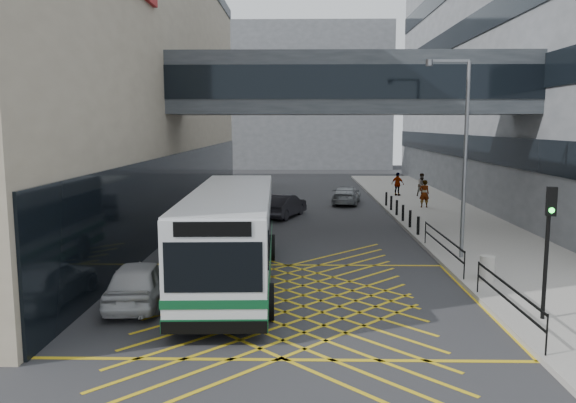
# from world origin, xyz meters

# --- Properties ---
(ground) EXTENTS (120.00, 120.00, 0.00)m
(ground) POSITION_xyz_m (0.00, 0.00, 0.00)
(ground) COLOR #333335
(building_far) EXTENTS (28.00, 16.00, 18.00)m
(building_far) POSITION_xyz_m (-2.00, 60.00, 9.00)
(building_far) COLOR slate
(building_far) RESTS_ON ground
(skybridge) EXTENTS (20.00, 4.10, 3.00)m
(skybridge) POSITION_xyz_m (3.00, 12.00, 7.50)
(skybridge) COLOR #393E43
(skybridge) RESTS_ON ground
(pavement) EXTENTS (6.00, 54.00, 0.16)m
(pavement) POSITION_xyz_m (9.00, 15.00, 0.08)
(pavement) COLOR #A29D94
(pavement) RESTS_ON ground
(box_junction) EXTENTS (12.00, 9.00, 0.01)m
(box_junction) POSITION_xyz_m (0.00, 0.00, 0.00)
(box_junction) COLOR gold
(box_junction) RESTS_ON ground
(bus) EXTENTS (3.24, 11.72, 3.26)m
(bus) POSITION_xyz_m (-1.91, 2.09, 1.75)
(bus) COLOR silver
(bus) RESTS_ON ground
(car_white) EXTENTS (2.16, 4.53, 1.40)m
(car_white) POSITION_xyz_m (-4.50, -0.38, 0.70)
(car_white) COLOR silver
(car_white) RESTS_ON ground
(car_dark) EXTENTS (3.18, 4.78, 1.39)m
(car_dark) POSITION_xyz_m (-0.49, 16.10, 0.70)
(car_dark) COLOR black
(car_dark) RESTS_ON ground
(car_silver) EXTENTS (2.53, 4.53, 1.33)m
(car_silver) POSITION_xyz_m (3.76, 21.91, 0.67)
(car_silver) COLOR gray
(car_silver) RESTS_ON ground
(traffic_light) EXTENTS (0.29, 0.44, 3.69)m
(traffic_light) POSITION_xyz_m (7.14, -2.07, 2.56)
(traffic_light) COLOR black
(traffic_light) RESTS_ON pavement
(street_lamp) EXTENTS (1.78, 0.28, 7.83)m
(street_lamp) POSITION_xyz_m (6.83, 5.31, 4.62)
(street_lamp) COLOR slate
(street_lamp) RESTS_ON pavement
(litter_bin) EXTENTS (0.51, 0.51, 0.88)m
(litter_bin) POSITION_xyz_m (6.88, 1.82, 0.60)
(litter_bin) COLOR #ADA89E
(litter_bin) RESTS_ON pavement
(kerb_railings) EXTENTS (0.05, 12.54, 1.00)m
(kerb_railings) POSITION_xyz_m (6.15, 1.78, 0.88)
(kerb_railings) COLOR black
(kerb_railings) RESTS_ON pavement
(bollards) EXTENTS (0.14, 10.14, 0.90)m
(bollards) POSITION_xyz_m (6.25, 15.00, 0.61)
(bollards) COLOR black
(bollards) RESTS_ON pavement
(pedestrian_a) EXTENTS (0.73, 0.54, 1.79)m
(pedestrian_a) POSITION_xyz_m (8.57, 19.19, 1.05)
(pedestrian_a) COLOR gray
(pedestrian_a) RESTS_ON pavement
(pedestrian_b) EXTENTS (0.94, 0.70, 1.71)m
(pedestrian_b) POSITION_xyz_m (9.70, 24.96, 1.02)
(pedestrian_b) COLOR gray
(pedestrian_b) RESTS_ON pavement
(pedestrian_c) EXTENTS (1.12, 1.03, 1.75)m
(pedestrian_c) POSITION_xyz_m (7.92, 25.30, 1.04)
(pedestrian_c) COLOR gray
(pedestrian_c) RESTS_ON pavement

